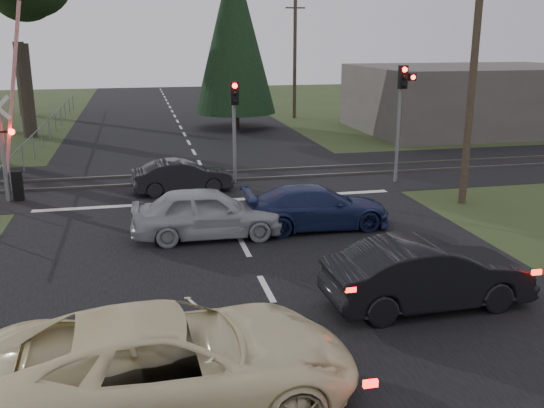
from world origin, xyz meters
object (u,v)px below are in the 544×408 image
object	(u,v)px
utility_pole_near	(473,69)
traffic_signal_center	(235,115)
silver_car	(207,213)
traffic_signal_right	(402,101)
utility_pole_far	(237,46)
dark_car_far	(182,176)
utility_pole_mid	(295,52)
blue_sedan	(316,207)
crossing_signal	(9,145)
dark_hatchback	(428,274)
cream_coupe	(169,363)

from	to	relation	value
utility_pole_near	traffic_signal_center	bearing A→B (deg)	148.05
silver_car	traffic_signal_center	bearing A→B (deg)	-14.32
traffic_signal_right	utility_pole_far	size ratio (longest dim) A/B	0.52
utility_pole_far	dark_car_far	distance (m)	46.46
utility_pole_near	silver_car	world-z (taller)	utility_pole_near
utility_pole_near	utility_pole_mid	xyz separation A→B (m)	(0.00, 24.00, 0.00)
utility_pole_near	blue_sedan	distance (m)	7.41
blue_sedan	traffic_signal_right	bearing A→B (deg)	-43.80
crossing_signal	dark_car_far	bearing A→B (deg)	-0.29
utility_pole_far	utility_pole_mid	bearing A→B (deg)	-90.00
traffic_signal_right	utility_pole_far	world-z (taller)	utility_pole_far
dark_hatchback	blue_sedan	size ratio (longest dim) A/B	1.00
traffic_signal_center	utility_pole_near	distance (m)	9.05
utility_pole_far	cream_coupe	distance (m)	60.51
dark_hatchback	blue_sedan	bearing A→B (deg)	5.24
crossing_signal	utility_pole_near	world-z (taller)	utility_pole_near
dark_car_far	cream_coupe	bearing A→B (deg)	168.93
silver_car	dark_hatchback	bearing A→B (deg)	-142.51
traffic_signal_center	utility_pole_far	distance (m)	44.99
blue_sedan	dark_car_far	bearing A→B (deg)	35.15
dark_hatchback	dark_car_far	bearing A→B (deg)	19.53
traffic_signal_right	dark_car_far	size ratio (longest dim) A/B	1.25
dark_hatchback	utility_pole_near	bearing A→B (deg)	-36.09
dark_car_far	traffic_signal_center	bearing A→B (deg)	-73.22
traffic_signal_right	utility_pole_mid	xyz separation A→B (m)	(0.95, 20.53, 1.41)
traffic_signal_center	dark_car_far	xyz separation A→B (m)	(-2.21, -0.92, -2.19)
utility_pole_mid	blue_sedan	size ratio (longest dim) A/B	1.96
utility_pole_near	traffic_signal_right	bearing A→B (deg)	105.34
crossing_signal	traffic_signal_right	bearing A→B (deg)	-1.21
utility_pole_far	silver_car	xyz separation A→B (m)	(-9.40, -50.84, -3.97)
traffic_signal_center	dark_car_far	world-z (taller)	traffic_signal_center
traffic_signal_right	blue_sedan	size ratio (longest dim) A/B	1.02
silver_car	dark_car_far	size ratio (longest dim) A/B	1.18
traffic_signal_right	utility_pole_near	bearing A→B (deg)	-74.66
traffic_signal_center	utility_pole_mid	bearing A→B (deg)	68.79
traffic_signal_center	cream_coupe	xyz separation A→B (m)	(-3.50, -15.06, -1.97)
utility_pole_near	dark_hatchback	world-z (taller)	utility_pole_near
blue_sedan	dark_car_far	world-z (taller)	blue_sedan
utility_pole_far	blue_sedan	world-z (taller)	utility_pole_far
traffic_signal_right	utility_pole_mid	size ratio (longest dim) A/B	0.52
traffic_signal_center	traffic_signal_right	bearing A→B (deg)	-10.41
traffic_signal_center	silver_car	world-z (taller)	traffic_signal_center
silver_car	utility_pole_mid	bearing A→B (deg)	-18.07
cream_coupe	dark_hatchback	size ratio (longest dim) A/B	1.31
utility_pole_far	cream_coupe	xyz separation A→B (m)	(-11.00, -59.38, -3.89)
traffic_signal_right	utility_pole_mid	distance (m)	20.60
blue_sedan	utility_pole_mid	bearing A→B (deg)	-12.55
utility_pole_near	cream_coupe	xyz separation A→B (m)	(-11.00, -10.38, -3.89)
silver_car	utility_pole_near	bearing A→B (deg)	-76.99
traffic_signal_right	dark_hatchback	size ratio (longest dim) A/B	1.02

